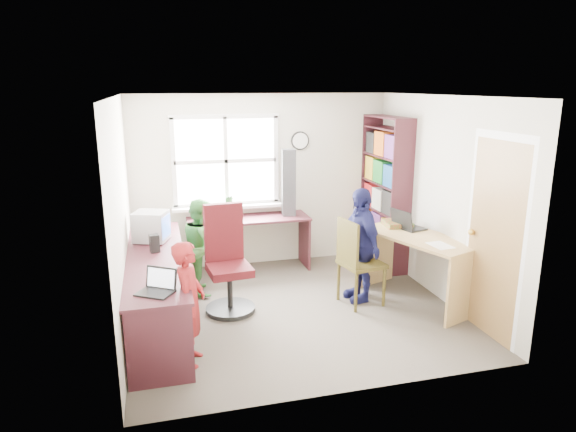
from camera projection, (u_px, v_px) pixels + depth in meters
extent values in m
cube|color=#433C34|center=(294.00, 310.00, 5.92)|extent=(3.60, 3.40, 0.02)
cube|color=white|center=(294.00, 95.00, 5.31)|extent=(3.60, 3.40, 0.02)
cube|color=beige|center=(262.00, 181.00, 7.22)|extent=(3.60, 0.02, 2.40)
cube|color=beige|center=(352.00, 258.00, 4.01)|extent=(3.60, 0.02, 2.40)
cube|color=beige|center=(121.00, 219.00, 5.17)|extent=(0.02, 3.40, 2.40)
cube|color=beige|center=(441.00, 199.00, 6.06)|extent=(0.02, 3.40, 2.40)
cube|color=white|center=(226.00, 161.00, 7.00)|extent=(1.40, 0.01, 1.20)
cube|color=white|center=(226.00, 161.00, 6.99)|extent=(1.48, 0.04, 1.28)
cube|color=olive|center=(494.00, 241.00, 5.12)|extent=(0.02, 0.82, 2.00)
sphere|color=gold|center=(471.00, 232.00, 5.42)|extent=(0.07, 0.07, 0.07)
cylinder|color=black|center=(300.00, 141.00, 7.19)|extent=(0.26, 0.03, 0.26)
cylinder|color=white|center=(300.00, 141.00, 7.17)|extent=(0.22, 0.01, 0.22)
cube|color=#401920|center=(155.00, 257.00, 5.45)|extent=(0.60, 2.70, 0.03)
cube|color=#401920|center=(249.00, 219.00, 7.00)|extent=(1.65, 0.56, 0.03)
cube|color=#401920|center=(158.00, 290.00, 5.55)|extent=(0.56, 0.03, 0.72)
cube|color=#401920|center=(160.00, 349.00, 4.31)|extent=(0.56, 0.03, 0.72)
cube|color=#401920|center=(156.00, 252.00, 6.78)|extent=(0.56, 0.03, 0.72)
cube|color=#401920|center=(304.00, 241.00, 7.29)|extent=(0.03, 0.52, 0.72)
cube|color=#401920|center=(159.00, 329.00, 4.66)|extent=(0.54, 0.45, 0.72)
cube|color=tan|center=(419.00, 237.00, 5.96)|extent=(1.09, 1.54, 0.03)
cube|color=tan|center=(465.00, 288.00, 5.53)|extent=(0.58, 0.24, 0.78)
cube|color=tan|center=(376.00, 255.00, 6.60)|extent=(0.58, 0.24, 0.78)
cube|color=#401920|center=(402.00, 200.00, 6.70)|extent=(0.30, 0.02, 2.10)
cube|color=#401920|center=(371.00, 186.00, 7.63)|extent=(0.30, 0.02, 2.10)
cube|color=#401920|center=(389.00, 117.00, 6.91)|extent=(0.30, 1.00, 0.02)
cube|color=#401920|center=(382.00, 260.00, 7.41)|extent=(0.30, 1.00, 0.02)
cube|color=#401920|center=(383.00, 236.00, 7.32)|extent=(0.30, 1.00, 0.02)
cube|color=#401920|center=(384.00, 210.00, 7.23)|extent=(0.30, 1.00, 0.02)
cube|color=#401920|center=(386.00, 183.00, 7.13)|extent=(0.30, 1.00, 0.02)
cube|color=#401920|center=(387.00, 156.00, 7.04)|extent=(0.30, 1.00, 0.02)
cube|color=#401920|center=(388.00, 128.00, 6.94)|extent=(0.30, 1.00, 0.02)
cube|color=#AD181D|center=(392.00, 256.00, 7.09)|extent=(0.25, 0.28, 0.27)
cube|color=#185294|center=(382.00, 249.00, 7.39)|extent=(0.25, 0.30, 0.29)
cube|color=#1D7C2B|center=(373.00, 242.00, 7.67)|extent=(0.25, 0.26, 0.30)
cube|color=gold|center=(393.00, 230.00, 7.00)|extent=(0.25, 0.28, 0.30)
cube|color=#6B317C|center=(383.00, 224.00, 7.30)|extent=(0.25, 0.30, 0.32)
cube|color=orange|center=(374.00, 220.00, 7.58)|extent=(0.25, 0.26, 0.29)
cube|color=#252525|center=(394.00, 203.00, 6.90)|extent=(0.25, 0.28, 0.32)
cube|color=beige|center=(384.00, 199.00, 7.21)|extent=(0.25, 0.30, 0.29)
cube|color=#AD181D|center=(375.00, 194.00, 7.49)|extent=(0.25, 0.26, 0.30)
cube|color=#185294|center=(396.00, 176.00, 6.81)|extent=(0.25, 0.28, 0.29)
cube|color=#1D7C2B|center=(386.00, 172.00, 7.11)|extent=(0.25, 0.30, 0.30)
cube|color=gold|center=(377.00, 168.00, 7.39)|extent=(0.25, 0.26, 0.32)
cube|color=#6B317C|center=(397.00, 147.00, 6.72)|extent=(0.25, 0.28, 0.30)
cube|color=orange|center=(387.00, 143.00, 7.01)|extent=(0.25, 0.30, 0.32)
cube|color=#252525|center=(378.00, 142.00, 7.30)|extent=(0.25, 0.26, 0.29)
cylinder|color=black|center=(231.00, 309.00, 5.86)|extent=(0.62, 0.62, 0.05)
cylinder|color=black|center=(230.00, 290.00, 5.80)|extent=(0.07, 0.07, 0.42)
cube|color=#420C10|center=(229.00, 270.00, 5.74)|extent=(0.51, 0.51, 0.09)
cube|color=#420C10|center=(224.00, 232.00, 5.84)|extent=(0.45, 0.12, 0.66)
cylinder|color=#463C17|center=(356.00, 292.00, 5.78)|extent=(0.04, 0.04, 0.48)
cylinder|color=#463C17|center=(384.00, 287.00, 5.94)|extent=(0.04, 0.04, 0.48)
cylinder|color=#463C17|center=(339.00, 281.00, 6.12)|extent=(0.04, 0.04, 0.48)
cylinder|color=#463C17|center=(365.00, 276.00, 6.28)|extent=(0.04, 0.04, 0.48)
cube|color=#463C17|center=(362.00, 264.00, 5.97)|extent=(0.52, 0.52, 0.04)
cube|color=#463C17|center=(348.00, 243.00, 5.82)|extent=(0.11, 0.42, 0.53)
cube|color=#A8A8AC|center=(152.00, 241.00, 5.94)|extent=(0.32, 0.28, 0.02)
cube|color=#A8A8AC|center=(151.00, 226.00, 5.90)|extent=(0.45, 0.42, 0.34)
cube|color=#3F72F2|center=(166.00, 226.00, 5.88)|extent=(0.10, 0.27, 0.25)
cube|color=black|center=(155.00, 293.00, 4.45)|extent=(0.37, 0.35, 0.02)
cube|color=black|center=(161.00, 278.00, 4.53)|extent=(0.28, 0.21, 0.20)
cube|color=white|center=(161.00, 278.00, 4.53)|extent=(0.24, 0.17, 0.16)
cube|color=black|center=(409.00, 227.00, 6.27)|extent=(0.35, 0.42, 0.02)
cube|color=black|center=(401.00, 219.00, 6.18)|extent=(0.16, 0.36, 0.24)
cube|color=#3F72F2|center=(402.00, 219.00, 6.18)|extent=(0.13, 0.32, 0.19)
cube|color=black|center=(154.00, 243.00, 5.55)|extent=(0.11, 0.11, 0.19)
cube|color=black|center=(157.00, 230.00, 6.06)|extent=(0.10, 0.10, 0.19)
cube|color=black|center=(289.00, 183.00, 7.03)|extent=(0.21, 0.19, 0.92)
cube|color=red|center=(397.00, 224.00, 6.37)|extent=(0.35, 0.35, 0.06)
cube|color=white|center=(162.00, 274.00, 4.92)|extent=(0.20, 0.29, 0.00)
cube|color=white|center=(440.00, 245.00, 5.60)|extent=(0.23, 0.30, 0.00)
imported|color=#327F39|center=(227.00, 207.00, 6.95)|extent=(0.18, 0.15, 0.31)
imported|color=maroon|center=(190.00, 303.00, 4.66)|extent=(0.37, 0.48, 1.17)
imported|color=#338033|center=(202.00, 246.00, 6.30)|extent=(0.46, 0.58, 1.18)
imported|color=#161746|center=(360.00, 245.00, 6.04)|extent=(0.40, 0.83, 1.37)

